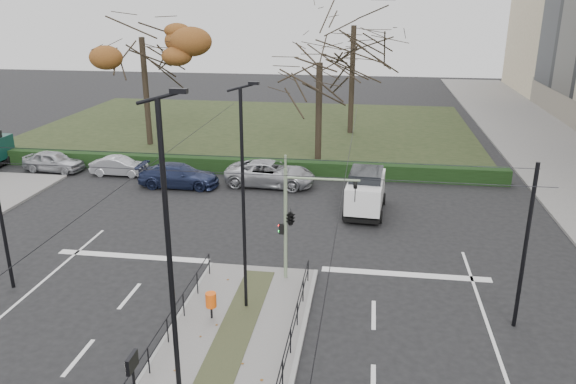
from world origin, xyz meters
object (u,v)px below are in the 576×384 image
parked_car_first (53,161)px  bare_tree_near (319,70)px  info_panel (133,371)px  parked_car_fourth (270,173)px  bare_tree_center (354,34)px  traffic_light (292,216)px  streetlamp_median_near (171,273)px  streetlamp_median_far (244,199)px  litter_bin (211,300)px  parked_car_third (179,175)px  white_van (366,191)px  rust_tree (142,37)px  parked_car_second (120,166)px

parked_car_first → bare_tree_near: (17.29, 4.41, 5.75)m
info_panel → parked_car_first: bearing=124.4°
parked_car_fourth → bare_tree_center: bare_tree_center is taller
traffic_light → streetlamp_median_near: size_ratio=0.52×
parked_car_first → streetlamp_median_far: bearing=-126.7°
info_panel → traffic_light: bearing=72.1°
litter_bin → parked_car_fourth: bearing=92.4°
litter_bin → bare_tree_near: size_ratio=0.11×
traffic_light → parked_car_fourth: 12.70m
litter_bin → parked_car_fourth: parked_car_fourth is taller
parked_car_third → parked_car_fourth: 5.61m
streetlamp_median_near → white_van: (4.51, 17.13, -3.48)m
rust_tree → bare_tree_near: size_ratio=1.18×
litter_bin → bare_tree_center: (3.63, 30.49, 7.44)m
white_van → bare_tree_center: size_ratio=0.38×
traffic_light → streetlamp_median_far: 3.18m
litter_bin → parked_car_second: 19.49m
bare_tree_center → streetlamp_median_near: bearing=-94.7°
white_van → parked_car_second: bearing=164.4°
traffic_light → bare_tree_center: bearing=87.4°
traffic_light → parked_car_second: bearing=135.8°
parked_car_third → bare_tree_center: bare_tree_center is taller
litter_bin → parked_car_fourth: 15.61m
white_van → info_panel: bearing=-108.2°
traffic_light → litter_bin: bearing=-125.0°
parked_car_second → parked_car_third: (4.61, -1.71, 0.10)m
parked_car_fourth → rust_tree: (-11.18, 8.57, 7.48)m
parked_car_third → bare_tree_near: (7.94, 6.32, 5.73)m
streetlamp_median_near → parked_car_first: streetlamp_median_near is taller
streetlamp_median_near → white_van: streetlamp_median_near is taller
parked_car_first → bare_tree_near: bare_tree_near is taller
litter_bin → parked_car_first: 22.60m
streetlamp_median_near → parked_car_third: bearing=109.0°
parked_car_third → traffic_light: bearing=-143.0°
streetlamp_median_far → parked_car_second: size_ratio=2.23×
parked_car_first → rust_tree: rust_tree is taller
info_panel → streetlamp_median_far: size_ratio=0.27×
streetlamp_median_near → streetlamp_median_far: size_ratio=1.09×
info_panel → parked_car_fourth: 21.12m
parked_car_first → parked_car_fourth: 14.88m
rust_tree → bare_tree_center: 16.70m
parked_car_second → rust_tree: size_ratio=0.35×
traffic_light → parked_car_fourth: bearing=104.1°
streetlamp_median_near → bare_tree_center: (2.92, 35.83, 3.58)m
streetlamp_median_near → bare_tree_near: size_ratio=0.99×
parked_car_fourth → traffic_light: bearing=-162.9°
parked_car_first → parked_car_third: parked_car_third is taller
litter_bin → parked_car_third: size_ratio=0.20×
bare_tree_center → litter_bin: bearing=-96.8°
streetlamp_median_near → parked_car_fourth: (-1.35, 20.94, -3.94)m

